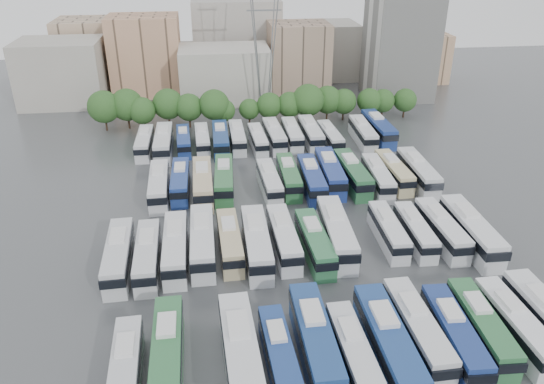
{
  "coord_description": "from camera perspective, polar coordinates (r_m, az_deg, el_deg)",
  "views": [
    {
      "loc": [
        -10.01,
        -60.09,
        35.97
      ],
      "look_at": [
        -1.93,
        5.19,
        3.0
      ],
      "focal_mm": 35.0,
      "sensor_mm": 36.0,
      "label": 1
    }
  ],
  "objects": [
    {
      "name": "ground",
      "position": [
        70.75,
        2.08,
        -3.96
      ],
      "size": [
        220.0,
        220.0,
        0.0
      ],
      "primitive_type": "plane",
      "color": "#424447",
      "rests_on": "ground"
    },
    {
      "name": "tree_line",
      "position": [
        107.21,
        -3.08,
        9.43
      ],
      "size": [
        66.35,
        7.94,
        8.17
      ],
      "color": "black",
      "rests_on": "ground"
    },
    {
      "name": "city_buildings",
      "position": [
        134.94,
        -6.0,
        14.46
      ],
      "size": [
        102.0,
        35.0,
        20.0
      ],
      "color": "#9E998E",
      "rests_on": "ground"
    },
    {
      "name": "apartment_tower",
      "position": [
        128.1,
        13.68,
        15.58
      ],
      "size": [
        14.0,
        14.0,
        26.0
      ],
      "primitive_type": "cube",
      "color": "silver",
      "rests_on": "ground"
    },
    {
      "name": "electricity_pylon",
      "position": [
        112.09,
        -0.86,
        17.73
      ],
      "size": [
        9.0,
        6.91,
        33.83
      ],
      "color": "slate",
      "rests_on": "ground"
    },
    {
      "name": "bus_r0_s1",
      "position": [
        49.85,
        -15.44,
        -17.99
      ],
      "size": [
        2.91,
        11.3,
        3.52
      ],
      "rotation": [
        0.0,
        0.0,
        0.04
      ],
      "color": "silver",
      "rests_on": "ground"
    },
    {
      "name": "bus_r0_s2",
      "position": [
        50.52,
        -11.17,
        -16.44
      ],
      "size": [
        2.85,
        12.28,
        3.84
      ],
      "rotation": [
        0.0,
        0.0,
        0.02
      ],
      "color": "#2E6D3E",
      "rests_on": "ground"
    },
    {
      "name": "bus_r0_s4",
      "position": [
        49.07,
        -3.34,
        -17.07
      ],
      "size": [
        3.58,
        13.79,
        4.29
      ],
      "rotation": [
        0.0,
        0.0,
        0.04
      ],
      "color": "silver",
      "rests_on": "ground"
    },
    {
      "name": "bus_r0_s5",
      "position": [
        49.65,
        0.8,
        -17.08
      ],
      "size": [
        2.86,
        10.93,
        3.4
      ],
      "rotation": [
        0.0,
        0.0,
        0.05
      ],
      "color": "navy",
      "rests_on": "ground"
    },
    {
      "name": "bus_r0_s6",
      "position": [
        50.6,
        4.66,
        -15.59
      ],
      "size": [
        2.98,
        13.31,
        4.17
      ],
      "rotation": [
        0.0,
        0.0,
        0.01
      ],
      "color": "navy",
      "rests_on": "ground"
    },
    {
      "name": "bus_r0_s7",
      "position": [
        50.13,
        8.75,
        -16.8
      ],
      "size": [
        2.83,
        11.51,
        3.59
      ],
      "rotation": [
        0.0,
        0.0,
        0.03
      ],
      "color": "silver",
      "rests_on": "ground"
    },
    {
      "name": "bus_r0_s8",
      "position": [
        51.23,
        12.36,
        -15.55
      ],
      "size": [
        3.08,
        13.55,
        4.24
      ],
      "rotation": [
        0.0,
        0.0,
        0.01
      ],
      "color": "navy",
      "rests_on": "ground"
    },
    {
      "name": "bus_r0_s9",
      "position": [
        53.5,
        15.32,
        -14.04
      ],
      "size": [
        3.03,
        12.6,
        3.93
      ],
      "rotation": [
        0.0,
        0.0,
        0.02
      ],
      "color": "silver",
      "rests_on": "ground"
    },
    {
      "name": "bus_r0_s10",
      "position": [
        54.05,
        18.98,
        -14.3
      ],
      "size": [
        3.13,
        12.05,
        3.75
      ],
      "rotation": [
        0.0,
        0.0,
        -0.04
      ],
      "color": "navy",
      "rests_on": "ground"
    },
    {
      "name": "bus_r0_s11",
      "position": [
        55.9,
        21.59,
        -13.28
      ],
      "size": [
        3.04,
        11.91,
        3.71
      ],
      "rotation": [
        0.0,
        0.0,
        -0.04
      ],
      "color": "#2E6C3D",
      "rests_on": "ground"
    },
    {
      "name": "bus_r0_s12",
      "position": [
        57.27,
        24.69,
        -12.87
      ],
      "size": [
        3.05,
        11.99,
        3.73
      ],
      "rotation": [
        0.0,
        0.0,
        0.04
      ],
      "color": "silver",
      "rests_on": "ground"
    },
    {
      "name": "bus_r1_s0",
      "position": [
        64.23,
        -16.18,
        -6.58
      ],
      "size": [
        3.24,
        12.66,
        3.94
      ],
      "rotation": [
        0.0,
        0.0,
        0.04
      ],
      "color": "silver",
      "rests_on": "ground"
    },
    {
      "name": "bus_r1_s1",
      "position": [
        63.58,
        -13.25,
        -6.63
      ],
      "size": [
        2.99,
        12.12,
        3.78
      ],
      "rotation": [
        0.0,
        0.0,
        0.03
      ],
      "color": "silver",
      "rests_on": "ground"
    },
    {
      "name": "bus_r1_s2",
      "position": [
        64.18,
        -10.35,
        -5.89
      ],
      "size": [
        2.93,
        12.66,
        3.96
      ],
      "rotation": [
        0.0,
        0.0,
        0.01
      ],
      "color": "silver",
      "rests_on": "ground"
    },
    {
      "name": "bus_r1_s3",
      "position": [
        64.8,
        -7.48,
        -5.23
      ],
      "size": [
        2.91,
        13.13,
        4.12
      ],
      "rotation": [
        0.0,
        0.0,
        0.0
      ],
      "color": "silver",
      "rests_on": "ground"
    },
    {
      "name": "bus_r1_s4",
      "position": [
        64.84,
        -4.56,
        -5.28
      ],
      "size": [
        2.92,
        11.75,
        3.66
      ],
      "rotation": [
        0.0,
        0.0,
        0.03
      ],
      "color": "tan",
      "rests_on": "ground"
    },
    {
      "name": "bus_r1_s5",
      "position": [
        63.94,
        -1.66,
        -5.43
      ],
      "size": [
        2.94,
        13.28,
        4.16
      ],
      "rotation": [
        0.0,
        0.0,
        -0.0
      ],
      "color": "silver",
      "rests_on": "ground"
    },
    {
      "name": "bus_r1_s6",
      "position": [
        65.17,
        1.26,
        -4.93
      ],
      "size": [
        3.01,
        12.28,
        3.83
      ],
      "rotation": [
        0.0,
        0.0,
        0.03
      ],
      "color": "silver",
      "rests_on": "ground"
    },
    {
      "name": "bus_r1_s7",
      "position": [
        64.5,
        4.6,
        -5.41
      ],
      "size": [
        3.11,
        12.13,
        3.78
      ],
      "rotation": [
        0.0,
        0.0,
        0.04
      ],
      "color": "#317246",
      "rests_on": "ground"
    },
    {
      "name": "bus_r1_s8",
      "position": [
        66.3,
        6.94,
        -4.32
      ],
      "size": [
        3.53,
        13.72,
        4.27
      ],
      "rotation": [
        0.0,
        0.0,
        -0.04
      ],
      "color": "silver",
      "rests_on": "ground"
    },
    {
      "name": "bus_r1_s10",
      "position": [
        68.48,
        12.4,
        -4.07
      ],
      "size": [
        2.7,
        11.29,
        3.53
      ],
      "rotation": [
        0.0,
        0.0,
        -0.02
      ],
      "color": "silver",
      "rests_on": "ground"
    },
    {
      "name": "bus_r1_s11",
      "position": [
        69.32,
        15.14,
        -4.04
      ],
      "size": [
        2.65,
        11.07,
        3.46
      ],
      "rotation": [
        0.0,
        0.0,
        -0.02
      ],
      "color": "silver",
      "rests_on": "ground"
    },
    {
      "name": "bus_r1_s12",
      "position": [
        70.31,
        17.77,
        -3.81
      ],
      "size": [
        2.91,
        12.14,
        3.79
      ],
      "rotation": [
        0.0,
        0.0,
        0.02
      ],
      "color": "silver",
      "rests_on": "ground"
    },
    {
      "name": "bus_r1_s13",
      "position": [
        70.69,
        20.61,
        -3.89
      ],
      "size": [
        3.11,
        13.64,
        4.27
      ],
      "rotation": [
        0.0,
        0.0,
        -0.01
      ],
      "color": "silver",
      "rests_on": "ground"
    },
    {
      "name": "bus_r2_s1",
      "position": [
        79.73,
        -12.07,
        0.71
      ],
      "size": [
        3.12,
        12.53,
        3.91
      ],
      "rotation": [
        0.0,
        0.0,
        0.03
      ],
      "color": "silver",
      "rests_on": "ground"
    },
    {
      "name": "bus_r2_s2",
      "position": [
        80.72,
        -9.83,
        1.17
      ],
      "size": [
        2.62,
        11.8,
        3.7
      ],
      "rotation": [
        0.0,
        0.0,
        -0.0
      ],
      "color": "navy",
      "rests_on": "ground"
    },
    {
      "name": "bus_r2_s3",
      "position": [
        79.27,
        -7.46,
        1.0
      ],
      "size": [
        2.98,
        13.01,
        4.07
      ],
      "rotation": [
        0.0,
        0.0,
        0.01
      ],
      "color": "#C6B288",
      "rests_on": "ground"
    },
    {
      "name": "bus_r2_s4",
      "position": [
        80.17,
        -5.18,
        1.4
      ],
      "size": [
        3.33,
        12.78,
        3.98
      ],
      "rotation": [
        0.0,
        0.0,
        -0.05
      ],
      "color": "#2E6C3B",
      "rests_on": "ground"
    },
    {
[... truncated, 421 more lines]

